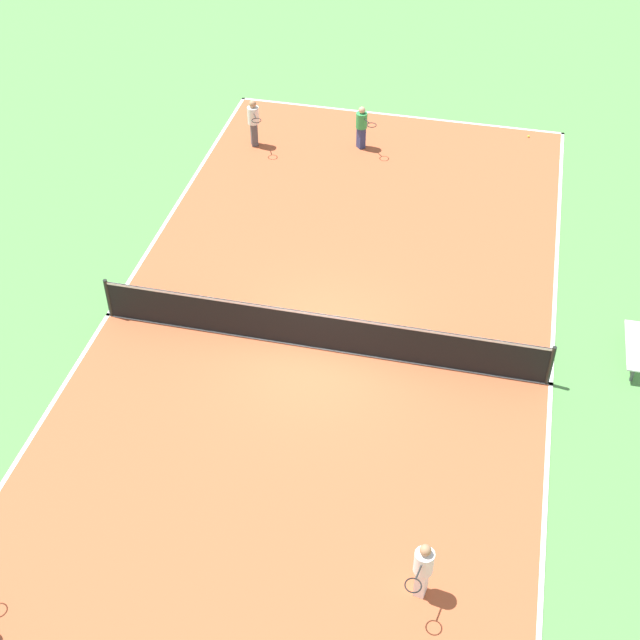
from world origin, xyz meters
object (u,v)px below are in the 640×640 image
object	(u,v)px
tennis_net	(320,330)
tennis_ball_far_baseline	(529,136)
player_near_white	(423,568)
bench	(633,347)
player_far_green	(362,125)
player_far_white	(253,120)

from	to	relation	value
tennis_net	tennis_ball_far_baseline	distance (m)	12.11
tennis_net	player_near_white	size ratio (longest dim) A/B	7.58
tennis_net	bench	world-z (taller)	tennis_net
bench	player_far_green	world-z (taller)	player_far_green
player_near_white	tennis_ball_far_baseline	size ratio (longest dim) A/B	20.90
tennis_net	player_near_white	distance (m)	6.86
player_near_white	bench	bearing A→B (deg)	162.42
player_far_green	tennis_ball_far_baseline	bearing A→B (deg)	68.20
tennis_net	player_far_green	distance (m)	9.48
player_far_green	bench	bearing A→B (deg)	3.15
tennis_net	player_far_white	xyz separation A→B (m)	(4.17, -8.83, 0.32)
player_far_white	player_near_white	world-z (taller)	player_far_white
bench	player_far_green	bearing A→B (deg)	-135.40
player_near_white	player_far_white	bearing A→B (deg)	-142.55
player_far_white	bench	bearing A→B (deg)	30.14
tennis_ball_far_baseline	player_near_white	bearing A→B (deg)	86.39
player_near_white	tennis_ball_far_baseline	world-z (taller)	player_near_white
tennis_net	bench	xyz separation A→B (m)	(-7.22, -1.28, -0.20)
bench	tennis_ball_far_baseline	xyz separation A→B (m)	(2.87, -10.01, -0.33)
player_far_green	player_far_white	bearing A→B (deg)	-121.06
player_far_white	player_near_white	distance (m)	16.61
player_far_green	tennis_ball_far_baseline	distance (m)	5.55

